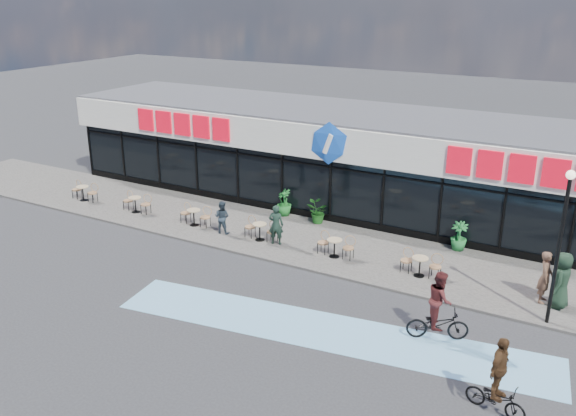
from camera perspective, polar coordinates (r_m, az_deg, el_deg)
The scene contains 20 objects.
ground at distance 22.39m, azimuth -3.93°, elevation -7.07°, with size 120.00×120.00×0.00m, color #28282B.
sidewalk at distance 25.88m, azimuth 1.52°, elevation -3.05°, with size 44.00×5.00×0.10m, color #635F58.
bike_lane at distance 19.52m, azimuth 3.67°, elevation -11.42°, with size 14.00×2.20×0.01m, color #6DA8CF.
building at distance 29.79m, azimuth 6.48°, elevation 4.59°, with size 30.60×6.57×4.75m.
lamp_post at distance 20.19m, azimuth 24.18°, elevation -2.32°, with size 0.28×0.28×5.04m.
bistro_set_0 at distance 32.15m, azimuth -18.53°, elevation 1.50°, with size 1.54×0.62×0.90m.
bistro_set_1 at distance 29.76m, azimuth -13.98°, elevation 0.51°, with size 1.54×0.62×0.90m.
bistro_set_2 at distance 27.59m, azimuth -8.69°, elevation -0.66°, with size 1.54×0.62×0.90m.
bistro_set_3 at distance 25.71m, azimuth -2.55°, elevation -2.00°, with size 1.54×0.62×0.90m.
bistro_set_4 at distance 24.19m, azimuth 4.46°, elevation -3.50°, with size 1.54×0.62×0.90m.
bistro_set_5 at distance 23.09m, azimuth 12.30°, elevation -5.11°, with size 1.54×0.62×0.90m.
potted_plant_left at distance 28.38m, azimuth -0.36°, elevation 0.54°, with size 0.70×0.70×1.26m, color #1F6C26.
potted_plant_mid at distance 27.48m, azimuth 2.71°, elevation -0.41°, with size 0.92×0.80×1.02m, color #1B5518.
potted_plant_right at distance 25.60m, azimuth 15.69°, elevation -2.54°, with size 0.66×0.66×1.18m, color #207130.
patron_left at distance 25.10m, azimuth -1.13°, elevation -1.57°, with size 0.62×0.41×1.71m, color black.
patron_right at distance 26.43m, azimuth -6.20°, elevation -0.86°, with size 0.70×0.55×1.45m, color #27333D.
pedestrian_a at distance 22.10m, azimuth 24.23°, elevation -6.19°, with size 0.96×0.62×1.96m, color black.
pedestrian_b at distance 22.28m, azimuth 22.94°, elevation -5.97°, with size 0.67×0.44×1.83m, color brown.
cyclist_a at distance 16.63m, azimuth 19.02°, elevation -15.29°, with size 1.65×1.06×2.15m.
cyclist_b at distance 19.23m, azimuth 13.92°, elevation -9.47°, with size 1.99×1.36×2.25m.
Camera 1 is at (11.10, -16.59, 10.14)m, focal length 38.00 mm.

